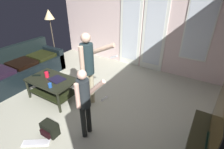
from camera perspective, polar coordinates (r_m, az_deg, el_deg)
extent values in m
cube|color=#A3A28F|center=(3.72, -8.38, -10.21)|extent=(5.27, 4.85, 0.02)
cube|color=beige|center=(5.04, 8.52, 17.96)|extent=(5.27, 0.06, 2.80)
cube|color=white|center=(5.15, 6.15, 14.35)|extent=(0.66, 0.02, 2.16)
cube|color=silver|center=(5.13, 6.10, 14.86)|extent=(0.50, 0.01, 1.86)
cube|color=white|center=(4.90, 13.79, 12.98)|extent=(0.66, 0.02, 2.16)
cube|color=silver|center=(4.88, 13.80, 13.51)|extent=(0.50, 0.01, 1.86)
cube|color=white|center=(4.64, 26.96, 13.31)|extent=(0.65, 0.02, 1.55)
cube|color=silver|center=(4.63, 26.93, 13.28)|extent=(0.59, 0.01, 1.49)
cube|color=black|center=(5.02, -27.42, 0.64)|extent=(0.85, 2.12, 0.44)
cube|color=black|center=(5.15, -30.60, 5.80)|extent=(0.16, 2.12, 0.42)
cube|color=black|center=(5.48, -19.25, 5.51)|extent=(0.85, 0.16, 0.60)
cube|color=black|center=(4.89, -27.90, 3.31)|extent=(0.62, 0.55, 0.09)
cube|color=black|center=(5.18, -22.47, 5.84)|extent=(0.62, 0.55, 0.09)
cube|color=black|center=(3.87, -19.51, -1.72)|extent=(1.03, 0.64, 0.04)
cube|color=black|center=(4.02, -18.84, -5.30)|extent=(0.95, 0.56, 0.02)
cylinder|color=black|center=(4.21, -26.17, -4.41)|extent=(0.05, 0.05, 0.44)
cylinder|color=black|center=(3.53, -17.25, -9.16)|extent=(0.05, 0.05, 0.44)
cylinder|color=black|center=(4.47, -20.29, -1.15)|extent=(0.05, 0.05, 0.44)
cylinder|color=black|center=(3.84, -11.05, -4.88)|extent=(0.05, 0.05, 0.44)
cube|color=black|center=(2.61, 29.60, -19.70)|extent=(0.08, 0.43, 0.04)
cube|color=black|center=(2.38, 31.74, -13.61)|extent=(0.04, 1.24, 0.69)
cube|color=#4C3819|center=(2.37, 31.28, -13.50)|extent=(0.00, 1.19, 0.64)
cylinder|color=tan|center=(3.48, -8.27, -5.45)|extent=(0.10, 0.10, 0.75)
cylinder|color=tan|center=(3.59, -6.79, -4.18)|extent=(0.10, 0.10, 0.75)
cylinder|color=#1D2D30|center=(3.22, -8.26, 5.15)|extent=(0.24, 0.24, 0.58)
sphere|color=#D5AC91|center=(3.08, -8.78, 11.97)|extent=(0.18, 0.18, 0.18)
cylinder|color=#D5AC91|center=(3.09, -10.03, 4.61)|extent=(0.08, 0.08, 0.52)
cylinder|color=#D5AC91|center=(3.16, -3.23, 8.51)|extent=(0.51, 0.12, 0.30)
cube|color=white|center=(3.09, 0.62, 5.93)|extent=(0.14, 0.05, 0.09)
cylinder|color=black|center=(2.91, -9.45, -15.49)|extent=(0.08, 0.08, 0.60)
cylinder|color=black|center=(2.98, -7.80, -14.07)|extent=(0.08, 0.08, 0.60)
cylinder|color=#242A2D|center=(2.61, -9.46, -6.22)|extent=(0.19, 0.19, 0.47)
sphere|color=beige|center=(2.44, -10.05, -0.05)|extent=(0.14, 0.14, 0.14)
cylinder|color=beige|center=(2.52, -11.43, -7.14)|extent=(0.07, 0.07, 0.42)
cylinder|color=beige|center=(2.57, -5.29, -4.30)|extent=(0.33, 0.07, 0.35)
cube|color=white|center=(2.59, -2.58, -8.03)|extent=(0.12, 0.04, 0.12)
cylinder|color=#312E20|center=(6.06, -18.04, 4.88)|extent=(0.26, 0.26, 0.02)
cylinder|color=#493E32|center=(5.84, -19.03, 10.87)|extent=(0.03, 0.03, 1.36)
cone|color=beige|center=(5.68, -20.31, 18.31)|extent=(0.30, 0.30, 0.27)
cube|color=black|center=(3.21, -19.97, -16.61)|extent=(0.30, 0.17, 0.23)
cube|color=black|center=(3.19, -21.37, -17.99)|extent=(0.21, 0.04, 0.12)
cube|color=white|center=(3.22, -23.95, -20.12)|extent=(0.44, 0.36, 0.02)
cube|color=silver|center=(3.21, -23.99, -19.99)|extent=(0.38, 0.31, 0.00)
cube|color=black|center=(3.80, -17.89, -1.52)|extent=(0.33, 0.29, 0.02)
cylinder|color=red|center=(3.95, -20.92, -0.01)|extent=(0.08, 0.08, 0.12)
cylinder|color=#1F4DA1|center=(3.55, -19.94, -3.40)|extent=(0.07, 0.07, 0.09)
cube|color=black|center=(4.17, -20.80, 0.77)|extent=(0.18, 0.09, 0.02)
cube|color=black|center=(4.11, -23.86, -0.26)|extent=(0.17, 0.14, 0.02)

